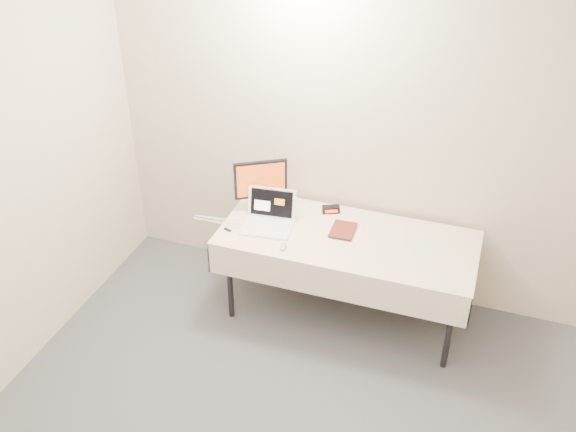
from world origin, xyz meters
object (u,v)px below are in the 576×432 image
(laptop, at_px, (269,218))
(monitor, at_px, (261,182))
(table, at_px, (347,244))
(book, at_px, (332,216))

(laptop, xyz_separation_m, monitor, (-0.13, 0.18, 0.18))
(table, bearing_deg, laptop, -177.21)
(table, xyz_separation_m, monitor, (-0.73, 0.15, 0.31))
(laptop, height_order, monitor, monitor)
(monitor, height_order, book, monitor)
(laptop, relative_size, monitor, 0.95)
(monitor, bearing_deg, book, -40.08)
(monitor, xyz_separation_m, book, (0.59, -0.10, -0.13))
(table, bearing_deg, monitor, 168.14)
(laptop, relative_size, book, 1.69)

